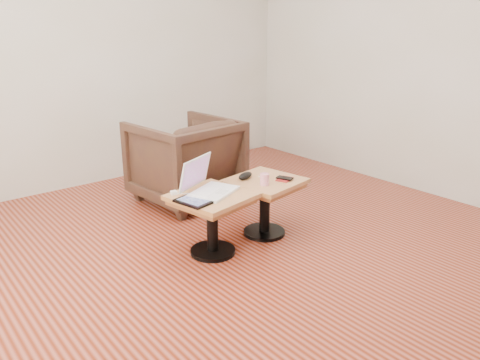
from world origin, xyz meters
TOP-DOWN VIEW (x-y plane):
  - room_shell at (0.00, 0.00)m, footprint 4.52×4.52m
  - side_table_left at (-0.08, 0.22)m, footprint 0.56×0.56m
  - side_table_right at (0.42, 0.23)m, footprint 0.56×0.56m
  - laptop at (-0.07, 0.28)m, footprint 0.43×0.40m
  - tablet at (-0.25, 0.18)m, footprint 0.23×0.26m
  - charging_adapter at (-0.28, 0.39)m, footprint 0.05×0.05m
  - glasses_case at (0.31, 0.34)m, footprint 0.17×0.11m
  - striped_cup at (0.33, 0.14)m, footprint 0.08×0.08m
  - earbuds_tangle at (0.45, 0.29)m, footprint 0.07×0.05m
  - phone_on_sleeve at (0.53, 0.14)m, footprint 0.16×0.13m
  - armchair at (0.35, 1.23)m, footprint 0.88×0.90m

SIDE VIEW (x-z plane):
  - side_table_left at x=-0.08m, z-range 0.11..0.55m
  - side_table_right at x=0.42m, z-range 0.11..0.55m
  - armchair at x=0.35m, z-range 0.00..0.76m
  - earbuds_tangle at x=0.45m, z-range 0.44..0.45m
  - phone_on_sleeve at x=0.53m, z-range 0.44..0.46m
  - tablet at x=-0.25m, z-range 0.44..0.46m
  - charging_adapter at x=-0.28m, z-range 0.44..0.46m
  - glasses_case at x=0.31m, z-range 0.44..0.49m
  - striped_cup at x=0.33m, z-range 0.44..0.53m
  - laptop at x=-0.07m, z-range 0.37..0.61m
  - room_shell at x=0.00m, z-range 0.00..2.71m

